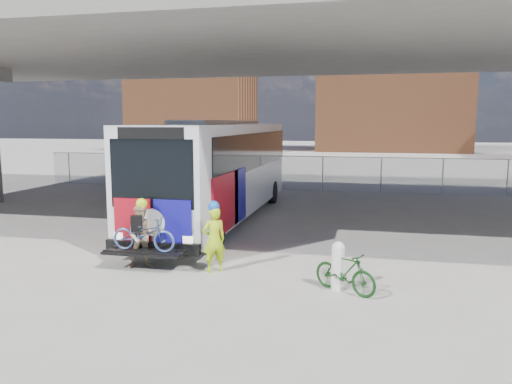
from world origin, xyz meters
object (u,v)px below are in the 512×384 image
(bollard, at_px, (338,264))
(cyclist_tan, at_px, (142,235))
(bus, at_px, (221,164))
(cyclist_hivis, at_px, (214,238))
(bike_parked, at_px, (345,272))

(bollard, bearing_deg, cyclist_tan, 172.80)
(bus, height_order, cyclist_hivis, bus)
(cyclist_hivis, bearing_deg, cyclist_tan, -34.30)
(bike_parked, bearing_deg, bollard, 76.08)
(bus, height_order, bollard, bus)
(bus, height_order, bike_parked, bus)
(bike_parked, bearing_deg, cyclist_tan, 113.05)
(bus, height_order, cyclist_tan, bus)
(bollard, relative_size, bike_parked, 0.70)
(cyclist_hivis, height_order, bike_parked, cyclist_hivis)
(cyclist_hivis, relative_size, bike_parked, 1.15)
(bus, distance_m, cyclist_tan, 6.52)
(bus, xyz_separation_m, cyclist_tan, (-0.12, -6.40, -1.27))
(cyclist_hivis, height_order, cyclist_tan, cyclist_tan)
(bollard, bearing_deg, bike_parked, -45.76)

